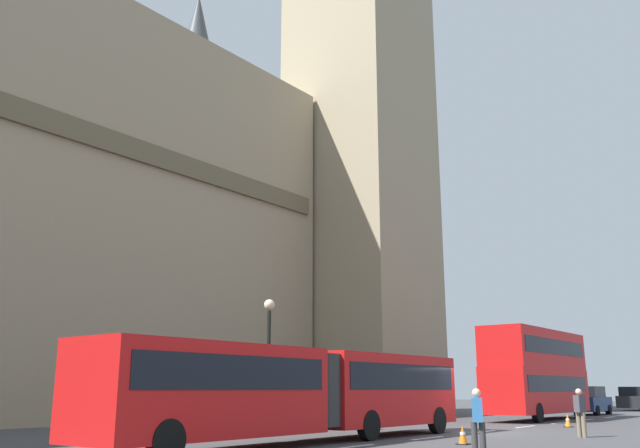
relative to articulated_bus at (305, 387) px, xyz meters
name	(u,v)px	position (x,y,z in m)	size (l,w,h in m)	color
ground_plane	(474,433)	(8.16, -1.99, -1.75)	(160.00, 160.00, 0.00)	#424244
lane_centre_marking	(506,429)	(11.26, -1.99, -1.74)	(34.40, 0.16, 0.01)	silver
articulated_bus	(305,387)	(0.00, 0.00, 0.00)	(16.31, 2.54, 2.90)	red
double_decker_bus	(536,370)	(20.86, 0.00, 0.96)	(10.38, 2.54, 4.90)	red
sedan_lead	(589,401)	(30.71, 0.14, -0.83)	(4.40, 1.86, 1.85)	navy
sedan_trailing	(635,399)	(41.86, -0.12, -0.83)	(4.40, 1.86, 1.85)	black
traffic_cone_west	(463,435)	(2.54, -4.24, -1.46)	(0.36, 0.36, 0.58)	black
traffic_cone_middle	(568,421)	(14.52, -3.60, -1.46)	(0.36, 0.36, 0.58)	black
street_lamp	(269,354)	(3.22, 4.51, 1.31)	(0.44, 0.44, 5.27)	black
pedestrian_near_cones	(478,420)	(-1.04, -6.43, -0.83)	(0.47, 0.40, 1.69)	#333333
pedestrian_by_kerb	(580,411)	(8.05, -6.19, -0.83)	(0.45, 0.35, 1.69)	#726651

